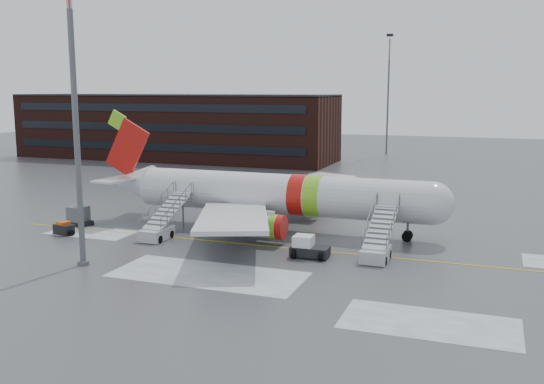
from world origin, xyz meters
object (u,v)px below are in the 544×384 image
at_px(airstair_fwd, 378,245).
at_px(uld_container, 78,217).
at_px(airstair_aft, 161,226).
at_px(baggage_tractor, 64,229).
at_px(light_mast_near, 75,101).
at_px(pushback_tug, 308,248).
at_px(airliner, 270,194).

height_order(airstair_fwd, uld_container, airstair_fwd).
height_order(airstair_aft, baggage_tractor, airstair_aft).
xyz_separation_m(baggage_tractor, light_mast_near, (7.89, -7.55, 11.88)).
bearing_deg(pushback_tug, light_mast_near, -152.64).
bearing_deg(airstair_fwd, airstair_aft, 180.00).
bearing_deg(airstair_fwd, uld_container, 176.85).
height_order(airliner, airstair_fwd, airliner).
bearing_deg(pushback_tug, airstair_fwd, 15.59).
distance_m(airstair_aft, baggage_tractor, 9.30).
distance_m(pushback_tug, uld_container, 24.62).
xyz_separation_m(pushback_tug, light_mast_near, (-15.45, -7.99, 11.63)).
bearing_deg(uld_container, light_mast_near, -51.08).
xyz_separation_m(airstair_fwd, baggage_tractor, (-28.64, -1.92, -0.55)).
distance_m(airstair_fwd, airstair_aft, 19.56).
bearing_deg(airstair_fwd, baggage_tractor, -176.17).
relative_size(uld_container, baggage_tractor, 1.00).
distance_m(uld_container, light_mast_near, 18.33).
bearing_deg(airliner, pushback_tug, -52.35).
relative_size(pushback_tug, uld_container, 1.26).
relative_size(airliner, airstair_aft, 4.55).
distance_m(airliner, airstair_aft, 10.64).
distance_m(uld_container, baggage_tractor, 3.74).
bearing_deg(airliner, uld_container, -164.96).
xyz_separation_m(airstair_fwd, airstair_aft, (-19.56, 0.00, 0.00)).
relative_size(airstair_aft, baggage_tractor, 3.17).
relative_size(pushback_tug, light_mast_near, 0.13).
relative_size(airstair_fwd, pushback_tug, 2.51).
xyz_separation_m(airliner, airstair_fwd, (11.49, -6.54, -2.35)).
bearing_deg(light_mast_near, uld_container, 128.92).
xyz_separation_m(airstair_fwd, light_mast_near, (-20.75, -9.47, 11.33)).
bearing_deg(uld_container, airstair_aft, -9.14).
bearing_deg(pushback_tug, baggage_tractor, -178.92).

